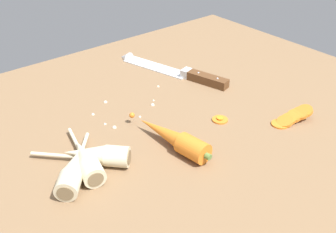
# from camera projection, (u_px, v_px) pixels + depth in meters

# --- Properties ---
(ground_plane) EXTENTS (1.20, 0.90, 0.04)m
(ground_plane) POSITION_uv_depth(u_px,v_px,m) (162.00, 126.00, 0.88)
(ground_plane) COLOR brown
(chefs_knife) EXTENTS (0.13, 0.34, 0.04)m
(chefs_knife) POSITION_uv_depth(u_px,v_px,m) (168.00, 69.00, 1.06)
(chefs_knife) COLOR silver
(chefs_knife) RESTS_ON ground_plane
(whole_carrot) EXTENTS (0.06, 0.22, 0.04)m
(whole_carrot) POSITION_uv_depth(u_px,v_px,m) (174.00, 138.00, 0.77)
(whole_carrot) COLOR orange
(whole_carrot) RESTS_ON ground_plane
(parsnip_front) EXTENTS (0.15, 0.15, 0.04)m
(parsnip_front) POSITION_uv_depth(u_px,v_px,m) (96.00, 155.00, 0.72)
(parsnip_front) COLOR beige
(parsnip_front) RESTS_ON ground_plane
(parsnip_mid_left) EXTENTS (0.06, 0.18, 0.04)m
(parsnip_mid_left) POSITION_uv_depth(u_px,v_px,m) (86.00, 160.00, 0.71)
(parsnip_mid_left) COLOR beige
(parsnip_mid_left) RESTS_ON ground_plane
(parsnip_mid_right) EXTENTS (0.14, 0.15, 0.04)m
(parsnip_mid_right) POSITION_uv_depth(u_px,v_px,m) (73.00, 170.00, 0.69)
(parsnip_mid_right) COLOR beige
(parsnip_mid_right) RESTS_ON ground_plane
(carrot_slice_stack) EXTENTS (0.10, 0.05, 0.03)m
(carrot_slice_stack) POSITION_uv_depth(u_px,v_px,m) (292.00, 117.00, 0.85)
(carrot_slice_stack) COLOR orange
(carrot_slice_stack) RESTS_ON ground_plane
(carrot_slice_stray_near) EXTENTS (0.03, 0.03, 0.01)m
(carrot_slice_stray_near) POSITION_uv_depth(u_px,v_px,m) (220.00, 119.00, 0.86)
(carrot_slice_stray_near) COLOR orange
(carrot_slice_stray_near) RESTS_ON ground_plane
(mince_crumbs) EXTENTS (0.20, 0.11, 0.01)m
(mince_crumbs) POSITION_uv_depth(u_px,v_px,m) (125.00, 109.00, 0.89)
(mince_crumbs) COLOR silver
(mince_crumbs) RESTS_ON ground_plane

